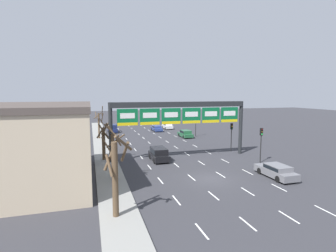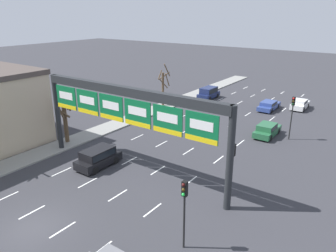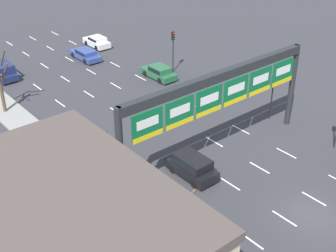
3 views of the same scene
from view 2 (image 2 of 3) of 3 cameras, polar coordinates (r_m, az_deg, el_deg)
The scene contains 13 objects.
ground_plane at distance 23.43m, azimuth -22.41°, elevation -16.16°, with size 220.00×220.00×0.00m, color #333338.
lane_dashes at distance 31.33m, azimuth -1.42°, elevation -5.23°, with size 10.02×67.00×0.01m.
sign_gantry at distance 26.09m, azimuth -7.31°, elevation 3.47°, with size 18.59×0.70×7.50m.
suv_black at distance 29.59m, azimuth -12.08°, elevation -5.24°, with size 1.92×4.13×1.68m.
car_green at distance 37.56m, azimuth 16.87°, elevation -0.58°, with size 1.86×4.35×1.42m.
suv_navy at distance 52.07m, azimuth 7.08°, elevation 5.85°, with size 1.96×4.23×1.77m.
car_white at distance 49.56m, azimuth 21.99°, elevation 3.57°, with size 1.81×4.07×1.37m.
car_blue at distance 47.73m, azimuth 17.14°, elevation 3.50°, with size 1.87×4.71×1.25m.
traffic_light_near_gantry at distance 36.53m, azimuth 20.86°, elevation 2.71°, with size 0.30×0.35×4.71m.
traffic_light_mid_block at distance 23.99m, azimuth 11.17°, elevation -5.73°, with size 0.30×0.35×4.21m.
traffic_light_far_end at distance 18.59m, azimuth 2.85°, elevation -12.96°, with size 0.30×0.35×4.35m.
tree_bare_closest at distance 46.69m, azimuth -0.79°, elevation 7.05°, with size 1.85×1.87×6.14m.
tree_bare_second at distance 35.03m, azimuth -17.44°, elevation 1.28°, with size 1.88×1.78×5.01m.
Camera 2 is at (17.09, -9.28, 13.06)m, focal length 35.00 mm.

